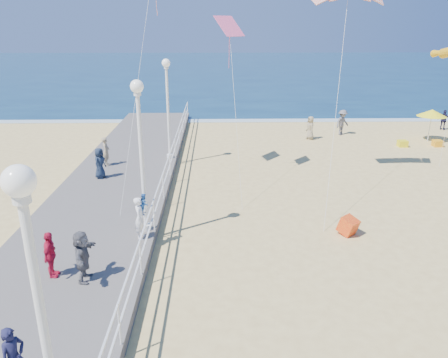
{
  "coord_description": "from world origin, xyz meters",
  "views": [
    {
      "loc": [
        -2.84,
        -14.28,
        7.38
      ],
      "look_at": [
        -2.5,
        2.0,
        1.6
      ],
      "focal_mm": 35.0,
      "sensor_mm": 36.0,
      "label": 1
    }
  ],
  "objects_px": {
    "spectator_0": "(14,358)",
    "spectator_5": "(83,256)",
    "woman_holding_toddler": "(140,218)",
    "spectator_4": "(100,163)",
    "spectator_3": "(50,255)",
    "spectator_6": "(106,151)",
    "beach_walker_b": "(444,120)",
    "lamp_post_mid": "(141,142)",
    "beach_chair_left": "(403,144)",
    "beach_walker_c": "(310,128)",
    "box_kite": "(348,227)",
    "beach_chair_right": "(437,143)",
    "beach_walker_a": "(342,122)",
    "lamp_post_far": "(168,99)",
    "toddler_held": "(144,204)",
    "lamp_post_near": "(39,303)",
    "beach_umbrella": "(432,113)"
  },
  "relations": [
    {
      "from": "spectator_5",
      "to": "beach_walker_a",
      "type": "relative_size",
      "value": 0.87
    },
    {
      "from": "spectator_5",
      "to": "lamp_post_far",
      "type": "bearing_deg",
      "value": -7.25
    },
    {
      "from": "spectator_0",
      "to": "spectator_3",
      "type": "height_order",
      "value": "spectator_3"
    },
    {
      "from": "spectator_4",
      "to": "spectator_6",
      "type": "relative_size",
      "value": 0.99
    },
    {
      "from": "beach_walker_a",
      "to": "beach_walker_c",
      "type": "bearing_deg",
      "value": 171.11
    },
    {
      "from": "lamp_post_near",
      "to": "lamp_post_far",
      "type": "xyz_separation_m",
      "value": [
        0.0,
        18.0,
        0.0
      ]
    },
    {
      "from": "beach_walker_c",
      "to": "beach_chair_right",
      "type": "height_order",
      "value": "beach_walker_c"
    },
    {
      "from": "spectator_0",
      "to": "beach_walker_b",
      "type": "bearing_deg",
      "value": -10.48
    },
    {
      "from": "spectator_0",
      "to": "spectator_5",
      "type": "bearing_deg",
      "value": 26.54
    },
    {
      "from": "lamp_post_mid",
      "to": "beach_chair_left",
      "type": "bearing_deg",
      "value": 40.73
    },
    {
      "from": "spectator_0",
      "to": "beach_chair_left",
      "type": "bearing_deg",
      "value": -8.9
    },
    {
      "from": "spectator_0",
      "to": "spectator_4",
      "type": "height_order",
      "value": "spectator_4"
    },
    {
      "from": "beach_umbrella",
      "to": "beach_walker_a",
      "type": "bearing_deg",
      "value": 159.89
    },
    {
      "from": "spectator_0",
      "to": "beach_chair_right",
      "type": "relative_size",
      "value": 2.56
    },
    {
      "from": "woman_holding_toddler",
      "to": "spectator_4",
      "type": "xyz_separation_m",
      "value": [
        -2.93,
        6.34,
        -0.01
      ]
    },
    {
      "from": "lamp_post_far",
      "to": "beach_walker_c",
      "type": "bearing_deg",
      "value": 31.51
    },
    {
      "from": "toddler_held",
      "to": "beach_walker_c",
      "type": "distance_m",
      "value": 17.44
    },
    {
      "from": "spectator_3",
      "to": "spectator_6",
      "type": "xyz_separation_m",
      "value": [
        -0.9,
        10.75,
        0.04
      ]
    },
    {
      "from": "woman_holding_toddler",
      "to": "spectator_3",
      "type": "height_order",
      "value": "woman_holding_toddler"
    },
    {
      "from": "lamp_post_near",
      "to": "beach_chair_right",
      "type": "bearing_deg",
      "value": 52.06
    },
    {
      "from": "lamp_post_mid",
      "to": "spectator_4",
      "type": "bearing_deg",
      "value": 117.86
    },
    {
      "from": "spectator_4",
      "to": "beach_walker_b",
      "type": "relative_size",
      "value": 1.0
    },
    {
      "from": "beach_walker_c",
      "to": "box_kite",
      "type": "height_order",
      "value": "beach_walker_c"
    },
    {
      "from": "woman_holding_toddler",
      "to": "spectator_5",
      "type": "relative_size",
      "value": 0.97
    },
    {
      "from": "spectator_5",
      "to": "lamp_post_mid",
      "type": "bearing_deg",
      "value": -22.72
    },
    {
      "from": "woman_holding_toddler",
      "to": "spectator_6",
      "type": "distance_m",
      "value": 8.9
    },
    {
      "from": "lamp_post_mid",
      "to": "spectator_5",
      "type": "height_order",
      "value": "lamp_post_mid"
    },
    {
      "from": "lamp_post_mid",
      "to": "spectator_4",
      "type": "distance_m",
      "value": 6.91
    },
    {
      "from": "lamp_post_far",
      "to": "toddler_held",
      "type": "bearing_deg",
      "value": -89.56
    },
    {
      "from": "spectator_0",
      "to": "beach_chair_left",
      "type": "height_order",
      "value": "spectator_0"
    },
    {
      "from": "spectator_6",
      "to": "beach_walker_a",
      "type": "distance_m",
      "value": 16.67
    },
    {
      "from": "lamp_post_mid",
      "to": "woman_holding_toddler",
      "type": "distance_m",
      "value": 2.6
    },
    {
      "from": "lamp_post_far",
      "to": "spectator_0",
      "type": "relative_size",
      "value": 3.78
    },
    {
      "from": "lamp_post_near",
      "to": "spectator_5",
      "type": "distance_m",
      "value": 6.38
    },
    {
      "from": "lamp_post_mid",
      "to": "beach_walker_c",
      "type": "relative_size",
      "value": 3.37
    },
    {
      "from": "box_kite",
      "to": "lamp_post_far",
      "type": "bearing_deg",
      "value": 89.76
    },
    {
      "from": "spectator_5",
      "to": "woman_holding_toddler",
      "type": "bearing_deg",
      "value": -26.05
    },
    {
      "from": "spectator_3",
      "to": "spectator_0",
      "type": "bearing_deg",
      "value": -173.31
    },
    {
      "from": "spectator_5",
      "to": "beach_chair_right",
      "type": "xyz_separation_m",
      "value": [
        18.03,
        15.74,
        -0.97
      ]
    },
    {
      "from": "beach_walker_a",
      "to": "box_kite",
      "type": "height_order",
      "value": "beach_walker_a"
    },
    {
      "from": "lamp_post_mid",
      "to": "beach_walker_b",
      "type": "bearing_deg",
      "value": 41.39
    },
    {
      "from": "toddler_held",
      "to": "beach_walker_a",
      "type": "distance_m",
      "value": 19.81
    },
    {
      "from": "spectator_6",
      "to": "beach_chair_left",
      "type": "relative_size",
      "value": 2.72
    },
    {
      "from": "spectator_5",
      "to": "spectator_6",
      "type": "bearing_deg",
      "value": 8.5
    },
    {
      "from": "woman_holding_toddler",
      "to": "beach_walker_a",
      "type": "relative_size",
      "value": 0.85
    },
    {
      "from": "lamp_post_mid",
      "to": "box_kite",
      "type": "distance_m",
      "value": 8.13
    },
    {
      "from": "spectator_4",
      "to": "beach_umbrella",
      "type": "height_order",
      "value": "beach_umbrella"
    },
    {
      "from": "spectator_4",
      "to": "spectator_3",
      "type": "bearing_deg",
      "value": -156.98
    },
    {
      "from": "woman_holding_toddler",
      "to": "toddler_held",
      "type": "distance_m",
      "value": 0.51
    },
    {
      "from": "spectator_4",
      "to": "spectator_5",
      "type": "relative_size",
      "value": 0.96
    }
  ]
}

